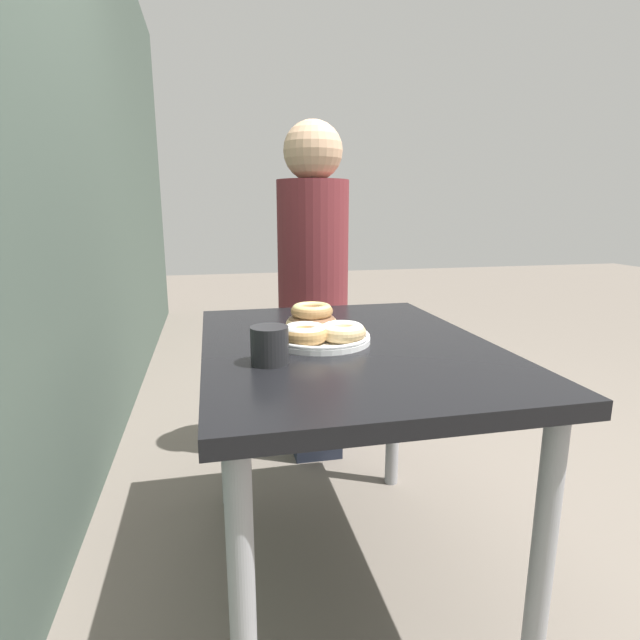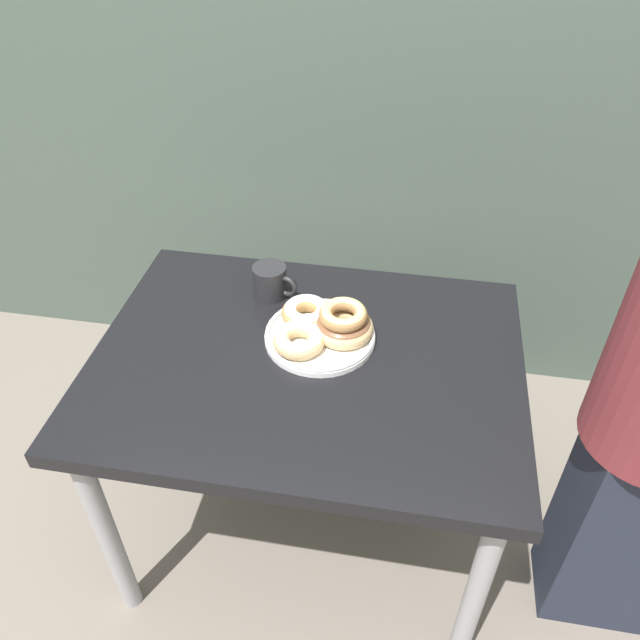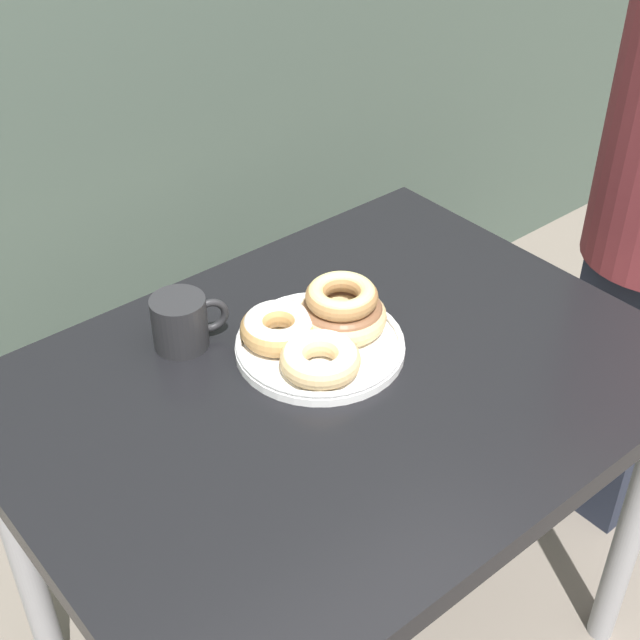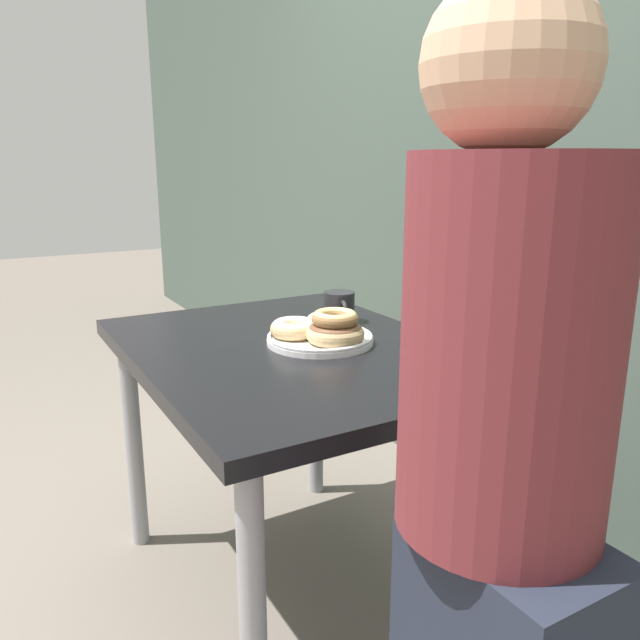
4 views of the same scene
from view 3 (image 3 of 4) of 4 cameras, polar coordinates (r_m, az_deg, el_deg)
dining_table at (r=1.41m, az=1.15°, el=-6.30°), size 1.00×0.75×0.71m
donut_plate at (r=1.38m, az=0.07°, el=-0.64°), size 0.27×0.27×0.09m
coffee_mug at (r=1.40m, az=-8.86°, el=-0.09°), size 0.12×0.09×0.09m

